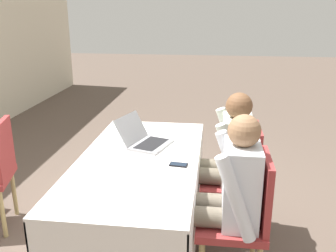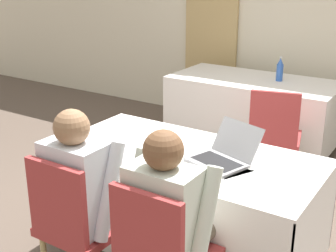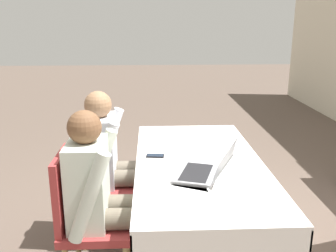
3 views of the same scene
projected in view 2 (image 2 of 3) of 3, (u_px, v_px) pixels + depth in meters
ground_plane at (184, 252)px, 3.28m from camera, size 24.00×24.00×0.00m
wall_back at (321, 17)px, 5.10m from camera, size 12.00×0.06×2.70m
curtain_panel at (212, 13)px, 5.73m from camera, size 0.71×0.04×2.65m
conference_table_near at (185, 178)px, 3.08m from camera, size 1.74×0.86×0.75m
conference_table_far at (253, 95)px, 4.97m from camera, size 1.74×0.86×0.75m
laptop at (223, 156)px, 2.88m from camera, size 0.43×0.44×0.22m
cell_phone at (147, 165)px, 2.84m from camera, size 0.08×0.13×0.01m
paper_beside_laptop at (290, 177)px, 2.69m from camera, size 0.29×0.35×0.00m
paper_centre_table at (225, 170)px, 2.78m from camera, size 0.32×0.36×0.00m
paper_left_edge at (244, 180)px, 2.66m from camera, size 0.24×0.32×0.00m
water_bottle at (280, 70)px, 4.81m from camera, size 0.07×0.07×0.25m
chair_near_left at (75, 222)px, 2.67m from camera, size 0.44×0.44×0.93m
chair_far_spare at (274, 134)px, 4.03m from camera, size 0.54×0.54×0.93m
person_checkered_shirt at (86, 190)px, 2.70m from camera, size 0.50×0.52×1.19m
person_white_shirt at (172, 219)px, 2.40m from camera, size 0.50×0.52×1.19m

